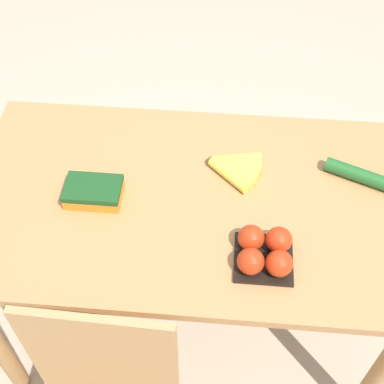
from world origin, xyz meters
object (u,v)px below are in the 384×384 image
at_px(cucumber_near, 358,175).
at_px(carrot_bag, 93,191).
at_px(tomato_pack, 265,252).
at_px(banana_bunch, 234,167).

bearing_deg(cucumber_near, carrot_bag, 10.12).
bearing_deg(carrot_bag, tomato_pack, 160.78).
distance_m(banana_bunch, cucumber_near, 0.38).
xyz_separation_m(tomato_pack, carrot_bag, (0.50, -0.17, -0.01)).
relative_size(banana_bunch, cucumber_near, 0.82).
xyz_separation_m(banana_bunch, cucumber_near, (-0.38, 0.00, 0.01)).
xyz_separation_m(banana_bunch, carrot_bag, (0.41, 0.14, 0.01)).
relative_size(carrot_bag, cucumber_near, 0.80).
relative_size(banana_bunch, tomato_pack, 1.07).
height_order(tomato_pack, carrot_bag, tomato_pack).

